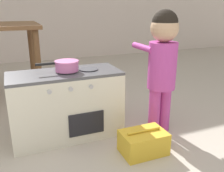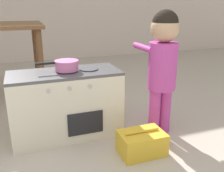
{
  "view_description": "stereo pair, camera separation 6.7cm",
  "coord_description": "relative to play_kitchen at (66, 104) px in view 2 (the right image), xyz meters",
  "views": [
    {
      "loc": [
        -0.06,
        -0.68,
        0.93
      ],
      "look_at": [
        0.6,
        0.92,
        0.36
      ],
      "focal_mm": 40.0,
      "sensor_mm": 36.0,
      "label": 1
    },
    {
      "loc": [
        -0.0,
        -0.71,
        0.93
      ],
      "look_at": [
        0.6,
        0.92,
        0.36
      ],
      "focal_mm": 40.0,
      "sensor_mm": 36.0,
      "label": 2
    }
  ],
  "objects": [
    {
      "name": "child_figure",
      "position": [
        0.66,
        -0.2,
        0.33
      ],
      "size": [
        0.23,
        0.36,
        0.9
      ],
      "color": "#BC429E",
      "rests_on": "ground_plane"
    },
    {
      "name": "toy_pot",
      "position": [
        0.02,
        0.0,
        0.29
      ],
      "size": [
        0.29,
        0.17,
        0.07
      ],
      "color": "pink",
      "rests_on": "play_kitchen"
    },
    {
      "name": "play_kitchen",
      "position": [
        0.0,
        0.0,
        0.0
      ],
      "size": [
        0.78,
        0.35,
        0.49
      ],
      "color": "silver",
      "rests_on": "ground_plane"
    },
    {
      "name": "toy_basket",
      "position": [
        0.4,
        -0.42,
        -0.17
      ],
      "size": [
        0.29,
        0.2,
        0.17
      ],
      "color": "gold",
      "rests_on": "ground_plane"
    }
  ]
}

